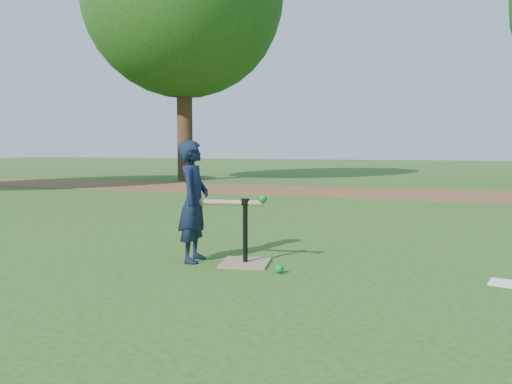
% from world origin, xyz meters
% --- Properties ---
extents(ground, '(80.00, 80.00, 0.00)m').
position_xyz_m(ground, '(0.00, 0.00, 0.00)').
color(ground, '#285116').
rests_on(ground, ground).
extents(dirt_strip, '(24.00, 3.00, 0.01)m').
position_xyz_m(dirt_strip, '(0.00, 7.50, 0.01)').
color(dirt_strip, brown).
rests_on(dirt_strip, ground).
extents(child, '(0.34, 0.46, 1.15)m').
position_xyz_m(child, '(-0.48, -0.40, 0.57)').
color(child, black).
rests_on(child, ground).
extents(wiffle_ball_ground, '(0.08, 0.08, 0.08)m').
position_xyz_m(wiffle_ball_ground, '(0.42, -0.58, 0.04)').
color(wiffle_ball_ground, '#0B8229').
rests_on(wiffle_ball_ground, ground).
extents(clipboard, '(0.35, 0.30, 0.01)m').
position_xyz_m(clipboard, '(2.25, -0.30, 0.01)').
color(clipboard, white).
rests_on(clipboard, ground).
extents(batting_tee, '(0.50, 0.50, 0.61)m').
position_xyz_m(batting_tee, '(0.02, -0.35, 0.11)').
color(batting_tee, '#927F5D').
rests_on(batting_tee, ground).
extents(swing_action, '(0.67, 0.15, 0.12)m').
position_xyz_m(swing_action, '(-0.07, -0.38, 0.58)').
color(swing_action, tan).
rests_on(swing_action, ground).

